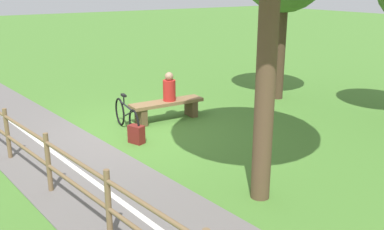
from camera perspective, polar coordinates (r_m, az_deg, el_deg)
The scene contains 6 objects.
ground_plane at distance 9.88m, azimuth -7.55°, elevation -2.40°, with size 80.00×80.00×0.00m, color #477A2D.
bench at distance 10.66m, azimuth -3.35°, elevation 1.10°, with size 1.89×0.54×0.49m.
person_seated at distance 10.58m, azimuth -3.02°, elevation 3.54°, with size 0.32×0.32×0.71m.
bicycle at distance 9.91m, azimuth -8.61°, elevation -0.24°, with size 0.28×1.71×0.85m.
backpack at distance 9.24m, azimuth -7.32°, elevation -2.55°, with size 0.32×0.38×0.39m.
fence_roadside at distance 8.12m, azimuth -21.09°, elevation -3.33°, with size 1.30×9.23×1.01m.
Camera 1 is at (4.07, 8.39, 3.28)m, focal length 40.46 mm.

